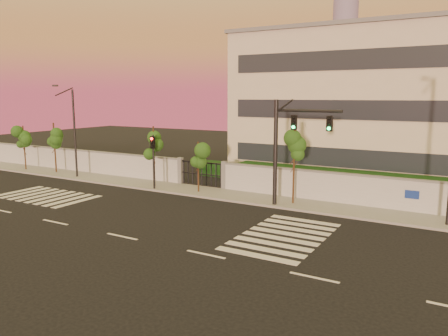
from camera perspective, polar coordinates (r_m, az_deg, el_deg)
The scene contains 15 objects.
ground at distance 22.81m, azimuth -13.15°, elevation -8.72°, with size 120.00×120.00×0.00m, color black.
sidewalk at distance 30.96m, azimuth 0.25°, elevation -3.50°, with size 60.00×3.00×0.15m, color gray.
perimeter_wall at distance 31.99m, azimuth 1.75°, elevation -1.27°, with size 60.00×0.36×2.20m.
hedge_row at distance 33.99m, azimuth 5.52°, elevation -1.10°, with size 41.00×4.25×1.80m.
institutional_building at distance 38.15m, azimuth 21.21°, elevation 7.53°, with size 24.40×12.40×12.25m.
distant_skyscraper at distance 311.20m, azimuth 15.62°, elevation 19.29°, with size 16.00×16.00×118.00m.
road_markings at distance 26.50m, azimuth -10.08°, elevation -6.03°, with size 57.00×7.62×0.02m.
street_tree_a at distance 44.87m, azimuth -24.67°, elevation 3.61°, with size 1.45×1.15×4.24m.
street_tree_b at distance 42.07m, azimuth -21.27°, elevation 3.87°, with size 1.64×1.30×4.61m.
street_tree_c at distance 33.39m, azimuth -9.13°, elevation 3.26°, with size 1.47×1.17×4.74m.
street_tree_d at distance 31.22m, azimuth -3.35°, elevation 1.63°, with size 1.45×1.15×3.76m.
street_tree_e at distance 28.01m, azimuth 9.23°, elevation 2.43°, with size 1.53×1.22×4.96m.
traffic_signal_main at distance 27.13m, azimuth 8.42°, elevation 3.57°, with size 4.28×0.51×6.78m.
traffic_signal_secondary at distance 32.64m, azimuth -9.22°, elevation 1.63°, with size 0.32×0.33×4.17m.
streetlight_west at distance 38.97m, azimuth -19.13°, elevation 4.86°, with size 0.47×1.89×7.87m.
Camera 1 is at (15.02, -15.67, 7.01)m, focal length 35.00 mm.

